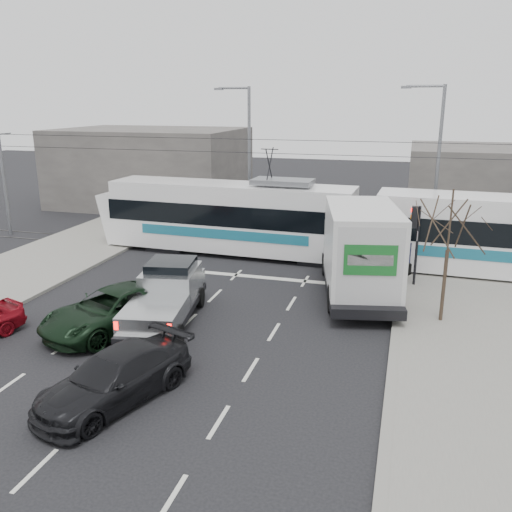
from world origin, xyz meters
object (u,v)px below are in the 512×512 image
(street_lamp_near, at_px, (435,158))
(navy_pickup, at_px, (381,261))
(box_truck, at_px, (359,251))
(traffic_signal, at_px, (415,228))
(tram, at_px, (364,226))
(green_car, at_px, (113,310))
(dark_car, at_px, (115,378))
(street_lamp_far, at_px, (246,150))
(silver_pickup, at_px, (167,294))
(bare_tree, at_px, (450,226))

(street_lamp_near, height_order, navy_pickup, street_lamp_near)
(navy_pickup, bearing_deg, box_truck, -91.37)
(traffic_signal, relative_size, tram, 0.13)
(traffic_signal, xyz_separation_m, green_car, (-10.54, -7.85, -1.98))
(navy_pickup, height_order, dark_car, navy_pickup)
(street_lamp_near, relative_size, street_lamp_far, 1.00)
(street_lamp_far, distance_m, tram, 10.92)
(street_lamp_far, xyz_separation_m, green_car, (0.12, -17.35, -4.35))
(silver_pickup, xyz_separation_m, box_truck, (6.73, 4.85, 0.91))
(traffic_signal, relative_size, box_truck, 0.43)
(traffic_signal, height_order, box_truck, box_truck)
(street_lamp_far, height_order, dark_car, street_lamp_far)
(box_truck, distance_m, dark_car, 12.10)
(traffic_signal, xyz_separation_m, tram, (-2.44, 3.00, -0.70))
(box_truck, height_order, green_car, box_truck)
(traffic_signal, relative_size, green_car, 0.65)
(tram, xyz_separation_m, box_truck, (0.19, -4.67, -0.05))
(street_lamp_far, bearing_deg, green_car, -89.62)
(navy_pickup, relative_size, dark_car, 1.02)
(silver_pickup, bearing_deg, bare_tree, 3.83)
(tram, xyz_separation_m, navy_pickup, (1.06, -2.54, -1.06))
(bare_tree, bearing_deg, box_truck, 145.41)
(box_truck, height_order, dark_car, box_truck)
(street_lamp_far, height_order, navy_pickup, street_lamp_far)
(tram, bearing_deg, box_truck, -85.40)
(silver_pickup, relative_size, box_truck, 0.74)
(street_lamp_far, bearing_deg, silver_pickup, -84.02)
(green_car, bearing_deg, tram, 76.06)
(green_car, bearing_deg, street_lamp_far, 113.22)
(navy_pickup, bearing_deg, tram, 133.33)
(street_lamp_far, distance_m, green_car, 17.89)
(navy_pickup, xyz_separation_m, dark_car, (-6.54, -12.74, -0.27))
(street_lamp_far, xyz_separation_m, dark_car, (2.73, -21.79, -4.40))
(street_lamp_far, xyz_separation_m, navy_pickup, (9.28, -9.05, -4.13))
(street_lamp_near, bearing_deg, green_car, -126.56)
(box_truck, bearing_deg, traffic_signal, 24.91)
(street_lamp_near, xyz_separation_m, navy_pickup, (-2.22, -7.05, -4.13))
(silver_pickup, bearing_deg, street_lamp_near, 44.79)
(green_car, relative_size, dark_car, 1.12)
(box_truck, relative_size, green_car, 1.53)
(dark_car, bearing_deg, tram, 89.61)
(traffic_signal, height_order, silver_pickup, traffic_signal)
(street_lamp_near, xyz_separation_m, tram, (-3.28, -4.50, -3.08))
(street_lamp_far, height_order, tram, street_lamp_far)
(navy_pickup, bearing_deg, traffic_signal, 2.60)
(traffic_signal, bearing_deg, tram, 129.10)
(bare_tree, xyz_separation_m, traffic_signal, (-1.13, 4.00, -1.05))
(silver_pickup, xyz_separation_m, dark_car, (1.05, -5.76, -0.36))
(bare_tree, bearing_deg, tram, 117.00)
(traffic_signal, bearing_deg, navy_pickup, 161.81)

